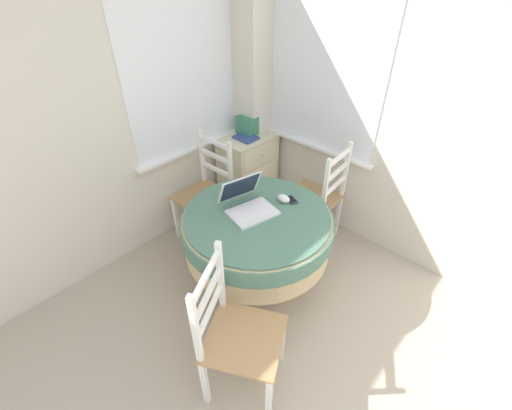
{
  "coord_description": "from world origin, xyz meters",
  "views": [
    {
      "loc": [
        -0.66,
        0.24,
        2.21
      ],
      "look_at": [
        0.9,
        1.68,
        0.66
      ],
      "focal_mm": 24.0,
      "sensor_mm": 36.0,
      "label": 1
    }
  ],
  "objects_px": {
    "corner_cabinet": "(248,170)",
    "dining_chair_near_right_window": "(318,198)",
    "dining_chair_camera_near": "(236,335)",
    "book_on_cabinet": "(246,138)",
    "round_dining_table": "(257,230)",
    "computer_mouse": "(284,199)",
    "cell_phone": "(292,200)",
    "laptop": "(248,204)",
    "dining_chair_near_back_window": "(206,193)",
    "storage_box": "(247,125)"
  },
  "relations": [
    {
      "from": "dining_chair_near_right_window",
      "to": "dining_chair_camera_near",
      "type": "xyz_separation_m",
      "value": [
        -1.45,
        -0.44,
        0.0
      ]
    },
    {
      "from": "laptop",
      "to": "storage_box",
      "type": "height_order",
      "value": "laptop"
    },
    {
      "from": "round_dining_table",
      "to": "corner_cabinet",
      "type": "relative_size",
      "value": 1.42
    },
    {
      "from": "dining_chair_near_right_window",
      "to": "corner_cabinet",
      "type": "relative_size",
      "value": 1.27
    },
    {
      "from": "dining_chair_near_right_window",
      "to": "dining_chair_camera_near",
      "type": "height_order",
      "value": "same"
    },
    {
      "from": "book_on_cabinet",
      "to": "laptop",
      "type": "bearing_deg",
      "value": -134.94
    },
    {
      "from": "laptop",
      "to": "dining_chair_near_back_window",
      "type": "xyz_separation_m",
      "value": [
        0.17,
        0.69,
        -0.31
      ]
    },
    {
      "from": "laptop",
      "to": "book_on_cabinet",
      "type": "height_order",
      "value": "laptop"
    },
    {
      "from": "round_dining_table",
      "to": "computer_mouse",
      "type": "relative_size",
      "value": 10.44
    },
    {
      "from": "dining_chair_near_right_window",
      "to": "corner_cabinet",
      "type": "distance_m",
      "value": 0.89
    },
    {
      "from": "laptop",
      "to": "book_on_cabinet",
      "type": "xyz_separation_m",
      "value": [
        0.76,
        0.76,
        0.01
      ]
    },
    {
      "from": "dining_chair_near_right_window",
      "to": "dining_chair_camera_near",
      "type": "distance_m",
      "value": 1.52
    },
    {
      "from": "round_dining_table",
      "to": "dining_chair_camera_near",
      "type": "height_order",
      "value": "dining_chair_camera_near"
    },
    {
      "from": "book_on_cabinet",
      "to": "round_dining_table",
      "type": "bearing_deg",
      "value": -131.82
    },
    {
      "from": "dining_chair_near_right_window",
      "to": "storage_box",
      "type": "bearing_deg",
      "value": 86.45
    },
    {
      "from": "corner_cabinet",
      "to": "dining_chair_near_right_window",
      "type": "bearing_deg",
      "value": -91.49
    },
    {
      "from": "computer_mouse",
      "to": "storage_box",
      "type": "relative_size",
      "value": 0.56
    },
    {
      "from": "round_dining_table",
      "to": "corner_cabinet",
      "type": "height_order",
      "value": "corner_cabinet"
    },
    {
      "from": "cell_phone",
      "to": "dining_chair_near_right_window",
      "type": "bearing_deg",
      "value": 8.01
    },
    {
      "from": "cell_phone",
      "to": "corner_cabinet",
      "type": "relative_size",
      "value": 0.16
    },
    {
      "from": "book_on_cabinet",
      "to": "dining_chair_near_right_window",
      "type": "bearing_deg",
      "value": -87.81
    },
    {
      "from": "round_dining_table",
      "to": "corner_cabinet",
      "type": "xyz_separation_m",
      "value": [
        0.82,
        0.89,
        -0.2
      ]
    },
    {
      "from": "round_dining_table",
      "to": "storage_box",
      "type": "relative_size",
      "value": 5.89
    },
    {
      "from": "dining_chair_camera_near",
      "to": "book_on_cabinet",
      "type": "distance_m",
      "value": 1.95
    },
    {
      "from": "dining_chair_near_back_window",
      "to": "dining_chair_camera_near",
      "type": "height_order",
      "value": "same"
    },
    {
      "from": "laptop",
      "to": "storage_box",
      "type": "xyz_separation_m",
      "value": [
        0.85,
        0.83,
        0.09
      ]
    },
    {
      "from": "cell_phone",
      "to": "dining_chair_near_back_window",
      "type": "distance_m",
      "value": 0.91
    },
    {
      "from": "dining_chair_near_back_window",
      "to": "corner_cabinet",
      "type": "relative_size",
      "value": 1.27
    },
    {
      "from": "dining_chair_near_back_window",
      "to": "corner_cabinet",
      "type": "bearing_deg",
      "value": 8.75
    },
    {
      "from": "computer_mouse",
      "to": "dining_chair_near_back_window",
      "type": "distance_m",
      "value": 0.87
    },
    {
      "from": "computer_mouse",
      "to": "cell_phone",
      "type": "height_order",
      "value": "computer_mouse"
    },
    {
      "from": "laptop",
      "to": "dining_chair_near_right_window",
      "type": "distance_m",
      "value": 0.86
    },
    {
      "from": "corner_cabinet",
      "to": "book_on_cabinet",
      "type": "bearing_deg",
      "value": -150.12
    },
    {
      "from": "cell_phone",
      "to": "corner_cabinet",
      "type": "bearing_deg",
      "value": 61.75
    },
    {
      "from": "dining_chair_near_right_window",
      "to": "laptop",
      "type": "bearing_deg",
      "value": 173.4
    },
    {
      "from": "cell_phone",
      "to": "dining_chair_near_right_window",
      "type": "xyz_separation_m",
      "value": [
        0.49,
        0.07,
        -0.26
      ]
    },
    {
      "from": "cell_phone",
      "to": "book_on_cabinet",
      "type": "xyz_separation_m",
      "value": [
        0.46,
        0.92,
        0.05
      ]
    },
    {
      "from": "round_dining_table",
      "to": "computer_mouse",
      "type": "height_order",
      "value": "computer_mouse"
    },
    {
      "from": "dining_chair_camera_near",
      "to": "storage_box",
      "type": "relative_size",
      "value": 5.27
    },
    {
      "from": "round_dining_table",
      "to": "laptop",
      "type": "xyz_separation_m",
      "value": [
        0.0,
        0.09,
        0.19
      ]
    },
    {
      "from": "round_dining_table",
      "to": "book_on_cabinet",
      "type": "bearing_deg",
      "value": 48.18
    },
    {
      "from": "dining_chair_camera_near",
      "to": "corner_cabinet",
      "type": "bearing_deg",
      "value": 42.05
    },
    {
      "from": "laptop",
      "to": "cell_phone",
      "type": "bearing_deg",
      "value": -27.92
    },
    {
      "from": "corner_cabinet",
      "to": "dining_chair_camera_near",
      "type": "bearing_deg",
      "value": -137.95
    },
    {
      "from": "laptop",
      "to": "computer_mouse",
      "type": "xyz_separation_m",
      "value": [
        0.25,
        -0.12,
        -0.02
      ]
    },
    {
      "from": "cell_phone",
      "to": "storage_box",
      "type": "relative_size",
      "value": 0.66
    },
    {
      "from": "dining_chair_near_back_window",
      "to": "dining_chair_near_right_window",
      "type": "relative_size",
      "value": 1.0
    },
    {
      "from": "computer_mouse",
      "to": "corner_cabinet",
      "type": "xyz_separation_m",
      "value": [
        0.57,
        0.92,
        -0.37
      ]
    },
    {
      "from": "round_dining_table",
      "to": "dining_chair_near_back_window",
      "type": "bearing_deg",
      "value": 77.85
    },
    {
      "from": "cell_phone",
      "to": "dining_chair_near_right_window",
      "type": "distance_m",
      "value": 0.56
    }
  ]
}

